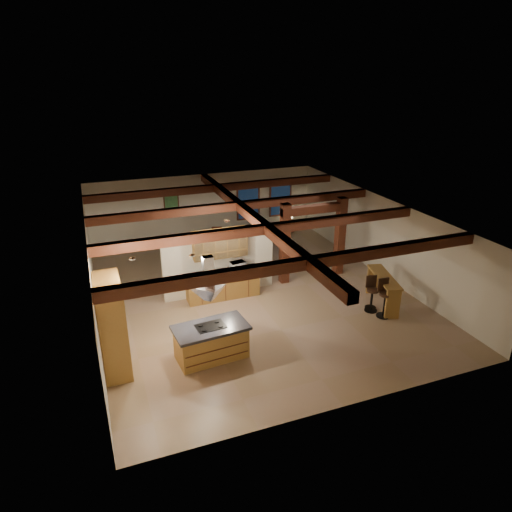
% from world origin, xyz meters
% --- Properties ---
extents(ground, '(12.00, 12.00, 0.00)m').
position_xyz_m(ground, '(0.00, 0.00, 0.00)').
color(ground, tan).
rests_on(ground, ground).
extents(room_walls, '(12.00, 12.00, 12.00)m').
position_xyz_m(room_walls, '(0.00, 0.00, 1.78)').
color(room_walls, silver).
rests_on(room_walls, ground).
extents(ceiling_beams, '(10.00, 12.00, 0.28)m').
position_xyz_m(ceiling_beams, '(0.00, 0.00, 2.76)').
color(ceiling_beams, '#431C10').
rests_on(ceiling_beams, room_walls).
extents(timber_posts, '(2.50, 0.30, 2.90)m').
position_xyz_m(timber_posts, '(2.50, 0.50, 1.76)').
color(timber_posts, '#431C10').
rests_on(timber_posts, ground).
extents(partition_wall, '(3.80, 0.18, 2.20)m').
position_xyz_m(partition_wall, '(-1.00, 0.50, 1.10)').
color(partition_wall, silver).
rests_on(partition_wall, ground).
extents(pantry_cabinet, '(0.67, 1.60, 2.40)m').
position_xyz_m(pantry_cabinet, '(-4.67, -2.60, 1.20)').
color(pantry_cabinet, '#A07233').
rests_on(pantry_cabinet, ground).
extents(back_counter, '(2.50, 0.66, 0.94)m').
position_xyz_m(back_counter, '(-1.00, 0.11, 0.48)').
color(back_counter, '#A07233').
rests_on(back_counter, ground).
extents(upper_display_cabinet, '(1.80, 0.36, 0.95)m').
position_xyz_m(upper_display_cabinet, '(-1.00, 0.31, 1.85)').
color(upper_display_cabinet, '#A07233').
rests_on(upper_display_cabinet, partition_wall).
extents(range_hood, '(1.10, 1.10, 1.40)m').
position_xyz_m(range_hood, '(-2.28, -3.07, 1.78)').
color(range_hood, silver).
rests_on(range_hood, room_walls).
extents(back_windows, '(2.70, 0.07, 1.70)m').
position_xyz_m(back_windows, '(2.80, 5.93, 1.50)').
color(back_windows, '#431C10').
rests_on(back_windows, room_walls).
extents(framed_art, '(0.65, 0.05, 0.85)m').
position_xyz_m(framed_art, '(-1.50, 5.94, 1.70)').
color(framed_art, '#431C10').
rests_on(framed_art, room_walls).
extents(recessed_cans, '(3.16, 2.46, 0.03)m').
position_xyz_m(recessed_cans, '(-2.53, -1.93, 2.87)').
color(recessed_cans, silver).
rests_on(recessed_cans, room_walls).
extents(kitchen_island, '(2.00, 1.18, 0.96)m').
position_xyz_m(kitchen_island, '(-2.28, -3.07, 0.48)').
color(kitchen_island, '#A07233').
rests_on(kitchen_island, ground).
extents(dining_table, '(1.67, 0.99, 0.57)m').
position_xyz_m(dining_table, '(0.42, 3.20, 0.29)').
color(dining_table, '#38180E').
rests_on(dining_table, ground).
extents(sofa, '(1.99, 1.03, 0.55)m').
position_xyz_m(sofa, '(2.75, 5.50, 0.28)').
color(sofa, black).
rests_on(sofa, ground).
extents(microwave, '(0.53, 0.41, 0.27)m').
position_xyz_m(microwave, '(-0.47, 0.11, 1.07)').
color(microwave, '#B5B4B9').
rests_on(microwave, back_counter).
extents(bar_counter, '(0.98, 2.01, 1.02)m').
position_xyz_m(bar_counter, '(3.65, -2.22, 0.69)').
color(bar_counter, '#A07233').
rests_on(bar_counter, ground).
extents(side_table, '(0.53, 0.53, 0.51)m').
position_xyz_m(side_table, '(3.90, 5.46, 0.25)').
color(side_table, '#431C10').
rests_on(side_table, ground).
extents(table_lamp, '(0.29, 0.29, 0.34)m').
position_xyz_m(table_lamp, '(3.90, 5.46, 0.75)').
color(table_lamp, black).
rests_on(table_lamp, side_table).
extents(bar_stool_a, '(0.43, 0.43, 1.23)m').
position_xyz_m(bar_stool_a, '(3.26, -2.84, 0.62)').
color(bar_stool_a, black).
rests_on(bar_stool_a, ground).
extents(bar_stool_b, '(0.37, 0.38, 1.02)m').
position_xyz_m(bar_stool_b, '(3.21, -2.24, 0.52)').
color(bar_stool_b, black).
rests_on(bar_stool_b, ground).
extents(bar_stool_c, '(0.40, 0.42, 1.15)m').
position_xyz_m(bar_stool_c, '(3.11, -2.40, 0.59)').
color(bar_stool_c, black).
rests_on(bar_stool_c, ground).
extents(dining_chairs, '(2.27, 2.27, 1.19)m').
position_xyz_m(dining_chairs, '(0.42, 3.20, 0.60)').
color(dining_chairs, '#431C10').
rests_on(dining_chairs, ground).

